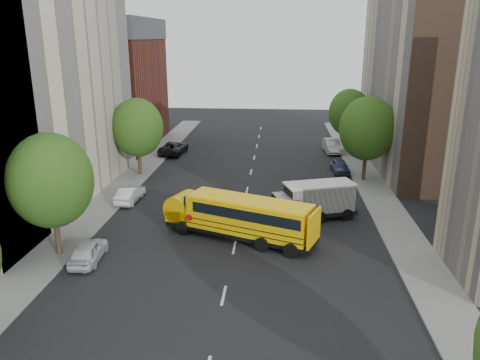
# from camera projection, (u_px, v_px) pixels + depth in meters

# --- Properties ---
(ground) EXTENTS (120.00, 120.00, 0.00)m
(ground) POSITION_uv_depth(u_px,v_px,m) (237.00, 235.00, 32.74)
(ground) COLOR black
(ground) RESTS_ON ground
(sidewalk_left) EXTENTS (3.00, 80.00, 0.12)m
(sidewalk_left) POSITION_uv_depth(u_px,v_px,m) (103.00, 205.00, 38.41)
(sidewalk_left) COLOR slate
(sidewalk_left) RESTS_ON ground
(sidewalk_right) EXTENTS (3.00, 80.00, 0.12)m
(sidewalk_right) POSITION_uv_depth(u_px,v_px,m) (389.00, 214.00, 36.57)
(sidewalk_right) COLOR slate
(sidewalk_right) RESTS_ON ground
(lane_markings) EXTENTS (0.15, 64.00, 0.01)m
(lane_markings) POSITION_uv_depth(u_px,v_px,m) (247.00, 190.00, 42.26)
(lane_markings) COLOR silver
(lane_markings) RESTS_ON ground
(building_left_cream) EXTENTS (10.00, 26.00, 20.00)m
(building_left_cream) POSITION_uv_depth(u_px,v_px,m) (17.00, 80.00, 36.96)
(building_left_cream) COLOR beige
(building_left_cream) RESTS_ON ground
(building_left_redbrick) EXTENTS (10.00, 15.00, 13.00)m
(building_left_redbrick) POSITION_uv_depth(u_px,v_px,m) (115.00, 93.00, 58.94)
(building_left_redbrick) COLOR maroon
(building_left_redbrick) RESTS_ON ground
(building_right_far) EXTENTS (10.00, 22.00, 18.00)m
(building_right_far) POSITION_uv_depth(u_px,v_px,m) (430.00, 81.00, 47.70)
(building_right_far) COLOR #B9A690
(building_right_far) RESTS_ON ground
(building_right_sidewall) EXTENTS (10.10, 0.30, 18.00)m
(building_right_sidewall) POSITION_uv_depth(u_px,v_px,m) (472.00, 93.00, 37.23)
(building_right_sidewall) COLOR brown
(building_right_sidewall) RESTS_ON ground
(street_tree_1) EXTENTS (5.12, 5.12, 7.90)m
(street_tree_1) POSITION_uv_depth(u_px,v_px,m) (51.00, 181.00, 28.36)
(street_tree_1) COLOR #38281C
(street_tree_1) RESTS_ON ground
(street_tree_2) EXTENTS (4.99, 4.99, 7.71)m
(street_tree_2) POSITION_uv_depth(u_px,v_px,m) (138.00, 128.00, 45.54)
(street_tree_2) COLOR #38281C
(street_tree_2) RESTS_ON ground
(street_tree_4) EXTENTS (5.25, 5.25, 8.10)m
(street_tree_4) POSITION_uv_depth(u_px,v_px,m) (367.00, 129.00, 43.70)
(street_tree_4) COLOR #38281C
(street_tree_4) RESTS_ON ground
(street_tree_5) EXTENTS (4.86, 4.86, 7.51)m
(street_tree_5) POSITION_uv_depth(u_px,v_px,m) (349.00, 113.00, 55.24)
(street_tree_5) COLOR #38281C
(street_tree_5) RESTS_ON ground
(school_bus) EXTENTS (10.76, 6.19, 3.01)m
(school_bus) POSITION_uv_depth(u_px,v_px,m) (239.00, 215.00, 31.84)
(school_bus) COLOR black
(school_bus) RESTS_ON ground
(safari_truck) EXTENTS (6.88, 4.21, 2.79)m
(safari_truck) POSITION_uv_depth(u_px,v_px,m) (314.00, 200.00, 35.36)
(safari_truck) COLOR black
(safari_truck) RESTS_ON ground
(parked_car_0) EXTENTS (1.85, 4.04, 1.34)m
(parked_car_0) POSITION_uv_depth(u_px,v_px,m) (88.00, 251.00, 28.79)
(parked_car_0) COLOR silver
(parked_car_0) RESTS_ON ground
(parked_car_1) EXTENTS (1.58, 4.10, 1.33)m
(parked_car_1) POSITION_uv_depth(u_px,v_px,m) (130.00, 194.00, 39.21)
(parked_car_1) COLOR silver
(parked_car_1) RESTS_ON ground
(parked_car_2) EXTENTS (2.93, 5.55, 1.49)m
(parked_car_2) POSITION_uv_depth(u_px,v_px,m) (174.00, 148.00, 55.23)
(parked_car_2) COLOR black
(parked_car_2) RESTS_ON ground
(parked_car_4) EXTENTS (1.85, 4.00, 1.33)m
(parked_car_4) POSITION_uv_depth(u_px,v_px,m) (340.00, 166.00, 47.58)
(parked_car_4) COLOR #373A61
(parked_car_4) RESTS_ON ground
(parked_car_5) EXTENTS (2.02, 4.92, 1.58)m
(parked_car_5) POSITION_uv_depth(u_px,v_px,m) (332.00, 146.00, 56.01)
(parked_car_5) COLOR #A8A9A3
(parked_car_5) RESTS_ON ground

